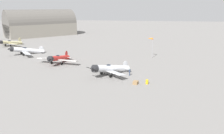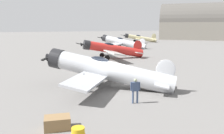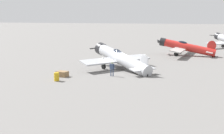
% 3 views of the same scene
% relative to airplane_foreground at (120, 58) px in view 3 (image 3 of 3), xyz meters
% --- Properties ---
extents(ground_plane, '(400.00, 400.00, 0.00)m').
position_rel_airplane_foreground_xyz_m(ground_plane, '(0.40, -0.34, -1.50)').
color(ground_plane, slate).
extents(airplane_foreground, '(9.93, 9.71, 3.48)m').
position_rel_airplane_foreground_xyz_m(airplane_foreground, '(0.00, 0.00, 0.00)').
color(airplane_foreground, '#B7BABF').
rests_on(airplane_foreground, ground_plane).
extents(airplane_mid_apron, '(10.49, 12.14, 3.07)m').
position_rel_airplane_foreground_xyz_m(airplane_mid_apron, '(8.24, 15.87, 0.04)').
color(airplane_mid_apron, red).
rests_on(airplane_mid_apron, ground_plane).
extents(ground_crew_mechanic, '(0.64, 0.36, 1.70)m').
position_rel_airplane_foreground_xyz_m(ground_crew_mechanic, '(0.10, -4.50, -0.47)').
color(ground_crew_mechanic, '#384766').
rests_on(ground_crew_mechanic, ground_plane).
extents(equipment_crate, '(1.46, 1.19, 0.63)m').
position_rel_airplane_foreground_xyz_m(equipment_crate, '(-5.51, -6.17, -1.18)').
color(equipment_crate, olive).
rests_on(equipment_crate, ground_plane).
extents(fuel_drum, '(0.60, 0.60, 0.93)m').
position_rel_airplane_foreground_xyz_m(fuel_drum, '(-5.16, -8.48, -1.03)').
color(fuel_drum, gold).
rests_on(fuel_drum, ground_plane).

